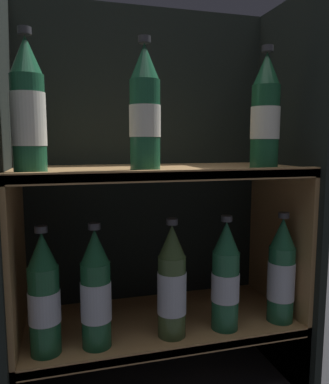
{
  "coord_description": "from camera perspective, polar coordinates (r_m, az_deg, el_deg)",
  "views": [
    {
      "loc": [
        -0.23,
        -0.75,
        0.65
      ],
      "look_at": [
        0.0,
        0.11,
        0.53
      ],
      "focal_mm": 35.0,
      "sensor_mm": 36.0,
      "label": 1
    }
  ],
  "objects": [
    {
      "name": "bottle_lower_front_2",
      "position": [
        0.91,
        1.13,
        -13.93
      ],
      "size": [
        0.07,
        0.07,
        0.29
      ],
      "color": "#384C28",
      "rests_on": "shelf_lower"
    },
    {
      "name": "shelf_lower",
      "position": [
        1.05,
        -0.54,
        -20.42
      ],
      "size": [
        0.71,
        0.31,
        0.19
      ],
      "color": "#9E7547",
      "rests_on": "ground_plane"
    },
    {
      "name": "bottle_lower_front_4",
      "position": [
        1.03,
        17.38,
        -11.73
      ],
      "size": [
        0.07,
        0.07,
        0.29
      ],
      "color": "#1E5638",
      "rests_on": "shelf_lower"
    },
    {
      "name": "bottle_upper_front_0",
      "position": [
        0.82,
        -20.07,
        11.68
      ],
      "size": [
        0.07,
        0.07,
        0.29
      ],
      "color": "#1E5638",
      "rests_on": "shelf_upper"
    },
    {
      "name": "shelf_upper",
      "position": [
        0.96,
        -0.62,
        -5.45
      ],
      "size": [
        0.71,
        0.31,
        0.59
      ],
      "color": "#9E7547",
      "rests_on": "ground_plane"
    },
    {
      "name": "bottle_upper_front_1",
      "position": [
        0.84,
        -3.0,
        12.18
      ],
      "size": [
        0.07,
        0.07,
        0.29
      ],
      "color": "#1E5638",
      "rests_on": "shelf_upper"
    },
    {
      "name": "fridge_back_wall",
      "position": [
        1.11,
        -2.87,
        0.42
      ],
      "size": [
        0.75,
        0.02,
        1.02
      ],
      "primitive_type": "cube",
      "color": "black",
      "rests_on": "ground_plane"
    },
    {
      "name": "fridge_side_left",
      "position": [
        0.93,
        -23.04,
        -1.54
      ],
      "size": [
        0.02,
        0.35,
        1.02
      ],
      "primitive_type": "cube",
      "color": "black",
      "rests_on": "ground_plane"
    },
    {
      "name": "bottle_lower_front_0",
      "position": [
        0.88,
        -17.89,
        -14.98
      ],
      "size": [
        0.07,
        0.07,
        0.29
      ],
      "color": "#194C2D",
      "rests_on": "shelf_lower"
    },
    {
      "name": "bottle_lower_front_3",
      "position": [
        0.96,
        9.27,
        -12.86
      ],
      "size": [
        0.07,
        0.07,
        0.29
      ],
      "color": "#1E5638",
      "rests_on": "shelf_lower"
    },
    {
      "name": "bottle_upper_front_2",
      "position": [
        0.95,
        15.11,
        11.37
      ],
      "size": [
        0.07,
        0.07,
        0.29
      ],
      "color": "#194C2D",
      "rests_on": "shelf_upper"
    },
    {
      "name": "fridge_side_right",
      "position": [
        1.1,
        17.98,
        -0.0
      ],
      "size": [
        0.02,
        0.35,
        1.02
      ],
      "primitive_type": "cube",
      "color": "black",
      "rests_on": "ground_plane"
    },
    {
      "name": "bottle_lower_front_1",
      "position": [
        0.88,
        -10.42,
        -14.78
      ],
      "size": [
        0.07,
        0.07,
        0.29
      ],
      "color": "#194C2D",
      "rests_on": "shelf_lower"
    }
  ]
}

